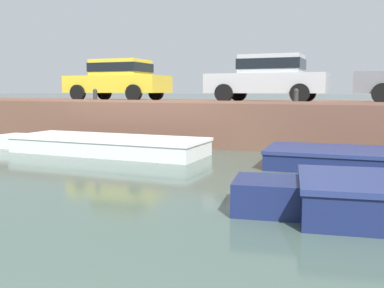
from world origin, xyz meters
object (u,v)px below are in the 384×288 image
at_px(car_left_inner_silver, 269,77).
at_px(mooring_bollard_west, 95,95).
at_px(boat_moored_west_white, 100,145).
at_px(car_leftmost_yellow, 119,78).
at_px(mooring_bollard_mid, 296,96).

relative_size(car_left_inner_silver, mooring_bollard_west, 8.80).
bearing_deg(boat_moored_west_white, car_leftmost_yellow, 114.49).
xyz_separation_m(car_leftmost_yellow, mooring_bollard_mid, (6.98, -1.90, -0.61)).
height_order(boat_moored_west_white, car_left_inner_silver, car_left_inner_silver).
bearing_deg(mooring_bollard_west, boat_moored_west_white, -53.11).
bearing_deg(car_left_inner_silver, mooring_bollard_west, -161.11).
height_order(car_leftmost_yellow, mooring_bollard_mid, car_leftmost_yellow).
bearing_deg(mooring_bollard_mid, mooring_bollard_west, 180.00).
xyz_separation_m(mooring_bollard_west, mooring_bollard_mid, (6.75, 0.00, 0.00)).
distance_m(car_leftmost_yellow, car_left_inner_silver, 5.77).
bearing_deg(mooring_bollard_west, car_left_inner_silver, 18.89).
relative_size(boat_moored_west_white, mooring_bollard_mid, 15.15).
height_order(boat_moored_west_white, car_leftmost_yellow, car_leftmost_yellow).
bearing_deg(car_left_inner_silver, mooring_bollard_mid, -57.62).
bearing_deg(car_leftmost_yellow, car_left_inner_silver, -0.02).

